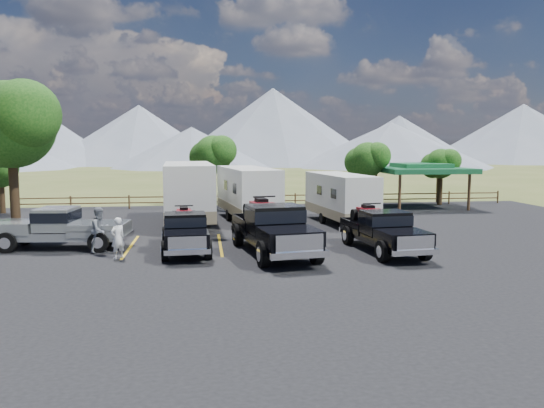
{
  "coord_description": "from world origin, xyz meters",
  "views": [
    {
      "loc": [
        -2.69,
        -19.95,
        4.6
      ],
      "look_at": [
        0.7,
        6.38,
        1.6
      ],
      "focal_mm": 35.0,
      "sensor_mm": 36.0,
      "label": 1
    }
  ],
  "objects": [
    {
      "name": "person_b",
      "position": [
        -7.07,
        2.9,
        1.01
      ],
      "size": [
        1.15,
        1.19,
        1.93
      ],
      "primitive_type": "imported",
      "rotation": [
        0.0,
        0.0,
        0.92
      ],
      "color": "gray",
      "rests_on": "asphalt_lot"
    },
    {
      "name": "trailer_right",
      "position": [
        5.08,
        9.59,
        1.54
      ],
      "size": [
        2.92,
        8.28,
        2.86
      ],
      "rotation": [
        0.0,
        0.0,
        0.12
      ],
      "color": "white",
      "rests_on": "asphalt_lot"
    },
    {
      "name": "tree_nw_small",
      "position": [
        -16.02,
        17.01,
        2.78
      ],
      "size": [
        2.59,
        2.43,
        3.85
      ],
      "color": "black",
      "rests_on": "ground"
    },
    {
      "name": "trailer_center",
      "position": [
        -0.12,
        11.37,
        1.7
      ],
      "size": [
        3.45,
        9.19,
        3.18
      ],
      "rotation": [
        0.0,
        0.0,
        0.15
      ],
      "color": "white",
      "rests_on": "asphalt_lot"
    },
    {
      "name": "tree_big_nw",
      "position": [
        -12.55,
        9.03,
        5.6
      ],
      "size": [
        5.54,
        5.18,
        7.84
      ],
      "color": "black",
      "rests_on": "ground"
    },
    {
      "name": "rail_fence",
      "position": [
        2.0,
        18.5,
        0.61
      ],
      "size": [
        36.12,
        0.12,
        1.0
      ],
      "color": "brown",
      "rests_on": "ground"
    },
    {
      "name": "tree_north",
      "position": [
        -2.03,
        19.02,
        3.83
      ],
      "size": [
        3.46,
        3.24,
        5.25
      ],
      "color": "black",
      "rests_on": "ground"
    },
    {
      "name": "pickup_silver",
      "position": [
        -8.95,
        3.99,
        0.98
      ],
      "size": [
        6.16,
        2.58,
        1.8
      ],
      "rotation": [
        0.0,
        0.0,
        -1.67
      ],
      "color": "gray",
      "rests_on": "asphalt_lot"
    },
    {
      "name": "tree_ne_b",
      "position": [
        14.98,
        18.01,
        3.13
      ],
      "size": [
        2.77,
        2.59,
        4.27
      ],
      "color": "black",
      "rests_on": "ground"
    },
    {
      "name": "rig_right",
      "position": [
        4.84,
        1.59,
        0.98
      ],
      "size": [
        2.5,
        6.02,
        1.96
      ],
      "rotation": [
        0.0,
        0.0,
        0.1
      ],
      "color": "black",
      "rests_on": "asphalt_lot"
    },
    {
      "name": "pavilion",
      "position": [
        13.0,
        17.0,
        2.79
      ],
      "size": [
        6.2,
        6.2,
        3.22
      ],
      "color": "brown",
      "rests_on": "ground"
    },
    {
      "name": "asphalt_lot",
      "position": [
        0.0,
        3.0,
        0.02
      ],
      "size": [
        44.0,
        34.0,
        0.04
      ],
      "primitive_type": "cube",
      "color": "black",
      "rests_on": "ground"
    },
    {
      "name": "ground",
      "position": [
        0.0,
        0.0,
        0.0
      ],
      "size": [
        320.0,
        320.0,
        0.0
      ],
      "primitive_type": "plane",
      "color": "#495825",
      "rests_on": "ground"
    },
    {
      "name": "trailer_left",
      "position": [
        -3.58,
        10.24,
        1.87
      ],
      "size": [
        3.01,
        10.07,
        3.49
      ],
      "rotation": [
        0.0,
        0.0,
        0.05
      ],
      "color": "white",
      "rests_on": "asphalt_lot"
    },
    {
      "name": "stall_lines",
      "position": [
        0.0,
        4.0,
        0.04
      ],
      "size": [
        12.12,
        5.5,
        0.01
      ],
      "color": "gold",
      "rests_on": "asphalt_lot"
    },
    {
      "name": "person_a",
      "position": [
        -6.15,
        1.55,
        0.87
      ],
      "size": [
        0.72,
        0.69,
        1.66
      ],
      "primitive_type": "imported",
      "rotation": [
        0.0,
        0.0,
        3.83
      ],
      "color": "white",
      "rests_on": "asphalt_lot"
    },
    {
      "name": "mountain_range",
      "position": [
        -7.63,
        105.98,
        7.87
      ],
      "size": [
        209.0,
        71.0,
        20.0
      ],
      "color": "slate",
      "rests_on": "ground"
    },
    {
      "name": "rig_center",
      "position": [
        0.14,
        1.74,
        1.15
      ],
      "size": [
        3.23,
        7.14,
        2.3
      ],
      "rotation": [
        0.0,
        0.0,
        0.15
      ],
      "color": "black",
      "rests_on": "asphalt_lot"
    },
    {
      "name": "tree_ne_a",
      "position": [
        8.97,
        17.01,
        3.48
      ],
      "size": [
        3.11,
        2.92,
        4.76
      ],
      "color": "black",
      "rests_on": "ground"
    },
    {
      "name": "rig_left",
      "position": [
        -3.53,
        2.75,
        0.93
      ],
      "size": [
        2.24,
        5.66,
        1.86
      ],
      "rotation": [
        0.0,
        0.0,
        0.06
      ],
      "color": "black",
      "rests_on": "asphalt_lot"
    }
  ]
}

